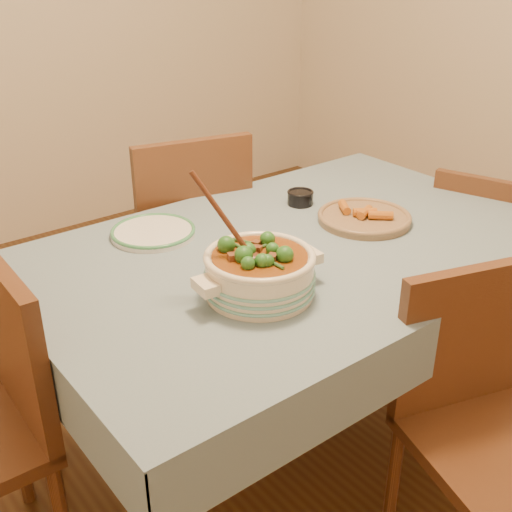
{
  "coord_description": "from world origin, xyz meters",
  "views": [
    {
      "loc": [
        -1.21,
        -1.34,
        1.62
      ],
      "look_at": [
        -0.27,
        -0.14,
        0.86
      ],
      "focal_mm": 45.0,
      "sensor_mm": 36.0,
      "label": 1
    }
  ],
  "objects_px": {
    "condiment_bowl": "(300,197)",
    "fried_plate": "(364,216)",
    "chair_right": "(481,256)",
    "chair_near": "(479,411)",
    "chair_far": "(187,235)",
    "dining_table": "(297,271)",
    "white_plate": "(153,232)",
    "stew_casserole": "(259,269)"
  },
  "relations": [
    {
      "from": "condiment_bowl",
      "to": "fried_plate",
      "type": "xyz_separation_m",
      "value": [
        0.06,
        -0.25,
        -0.01
      ]
    },
    {
      "from": "condiment_bowl",
      "to": "fried_plate",
      "type": "bearing_deg",
      "value": -75.56
    },
    {
      "from": "chair_right",
      "to": "chair_near",
      "type": "bearing_deg",
      "value": 105.53
    },
    {
      "from": "fried_plate",
      "to": "chair_far",
      "type": "xyz_separation_m",
      "value": [
        -0.29,
        0.67,
        -0.23
      ]
    },
    {
      "from": "chair_far",
      "to": "chair_near",
      "type": "height_order",
      "value": "chair_far"
    },
    {
      "from": "dining_table",
      "to": "chair_near",
      "type": "distance_m",
      "value": 0.68
    },
    {
      "from": "condiment_bowl",
      "to": "chair_far",
      "type": "xyz_separation_m",
      "value": [
        -0.22,
        0.42,
        -0.24
      ]
    },
    {
      "from": "chair_far",
      "to": "chair_near",
      "type": "xyz_separation_m",
      "value": [
        0.07,
        -1.32,
        -0.05
      ]
    },
    {
      "from": "white_plate",
      "to": "chair_far",
      "type": "xyz_separation_m",
      "value": [
        0.32,
        0.33,
        -0.22
      ]
    },
    {
      "from": "stew_casserole",
      "to": "chair_far",
      "type": "height_order",
      "value": "stew_casserole"
    },
    {
      "from": "white_plate",
      "to": "fried_plate",
      "type": "xyz_separation_m",
      "value": [
        0.61,
        -0.34,
        0.01
      ]
    },
    {
      "from": "white_plate",
      "to": "dining_table",
      "type": "bearing_deg",
      "value": -46.97
    },
    {
      "from": "white_plate",
      "to": "chair_right",
      "type": "xyz_separation_m",
      "value": [
        1.24,
        -0.42,
        -0.3
      ]
    },
    {
      "from": "dining_table",
      "to": "fried_plate",
      "type": "bearing_deg",
      "value": -0.06
    },
    {
      "from": "condiment_bowl",
      "to": "chair_near",
      "type": "relative_size",
      "value": 0.12
    },
    {
      "from": "chair_right",
      "to": "condiment_bowl",
      "type": "bearing_deg",
      "value": 45.67
    },
    {
      "from": "dining_table",
      "to": "chair_far",
      "type": "height_order",
      "value": "chair_far"
    },
    {
      "from": "fried_plate",
      "to": "chair_near",
      "type": "distance_m",
      "value": 0.74
    },
    {
      "from": "stew_casserole",
      "to": "fried_plate",
      "type": "height_order",
      "value": "stew_casserole"
    },
    {
      "from": "stew_casserole",
      "to": "chair_far",
      "type": "bearing_deg",
      "value": 70.93
    },
    {
      "from": "stew_casserole",
      "to": "chair_right",
      "type": "xyz_separation_m",
      "value": [
        1.2,
        0.08,
        -0.36
      ]
    },
    {
      "from": "fried_plate",
      "to": "chair_far",
      "type": "bearing_deg",
      "value": 113.37
    },
    {
      "from": "condiment_bowl",
      "to": "chair_right",
      "type": "height_order",
      "value": "chair_right"
    },
    {
      "from": "white_plate",
      "to": "condiment_bowl",
      "type": "height_order",
      "value": "condiment_bowl"
    },
    {
      "from": "chair_near",
      "to": "chair_right",
      "type": "height_order",
      "value": "chair_near"
    },
    {
      "from": "condiment_bowl",
      "to": "chair_far",
      "type": "bearing_deg",
      "value": 118.25
    },
    {
      "from": "white_plate",
      "to": "condiment_bowl",
      "type": "relative_size",
      "value": 2.9
    },
    {
      "from": "stew_casserole",
      "to": "condiment_bowl",
      "type": "xyz_separation_m",
      "value": [
        0.51,
        0.41,
        -0.05
      ]
    },
    {
      "from": "chair_far",
      "to": "chair_right",
      "type": "height_order",
      "value": "chair_far"
    },
    {
      "from": "stew_casserole",
      "to": "dining_table",
      "type": "bearing_deg",
      "value": 30.32
    },
    {
      "from": "white_plate",
      "to": "chair_right",
      "type": "bearing_deg",
      "value": -18.76
    },
    {
      "from": "dining_table",
      "to": "fried_plate",
      "type": "distance_m",
      "value": 0.32
    },
    {
      "from": "condiment_bowl",
      "to": "fried_plate",
      "type": "distance_m",
      "value": 0.26
    },
    {
      "from": "stew_casserole",
      "to": "chair_far",
      "type": "relative_size",
      "value": 0.39
    },
    {
      "from": "fried_plate",
      "to": "chair_near",
      "type": "relative_size",
      "value": 0.41
    },
    {
      "from": "dining_table",
      "to": "chair_far",
      "type": "distance_m",
      "value": 0.68
    },
    {
      "from": "chair_near",
      "to": "fried_plate",
      "type": "bearing_deg",
      "value": 88.73
    },
    {
      "from": "dining_table",
      "to": "white_plate",
      "type": "xyz_separation_m",
      "value": [
        -0.32,
        0.34,
        0.1
      ]
    },
    {
      "from": "dining_table",
      "to": "stew_casserole",
      "type": "relative_size",
      "value": 4.47
    },
    {
      "from": "condiment_bowl",
      "to": "chair_far",
      "type": "relative_size",
      "value": 0.1
    },
    {
      "from": "white_plate",
      "to": "chair_near",
      "type": "xyz_separation_m",
      "value": [
        0.4,
        -0.99,
        -0.28
      ]
    },
    {
      "from": "white_plate",
      "to": "chair_far",
      "type": "bearing_deg",
      "value": 45.33
    }
  ]
}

